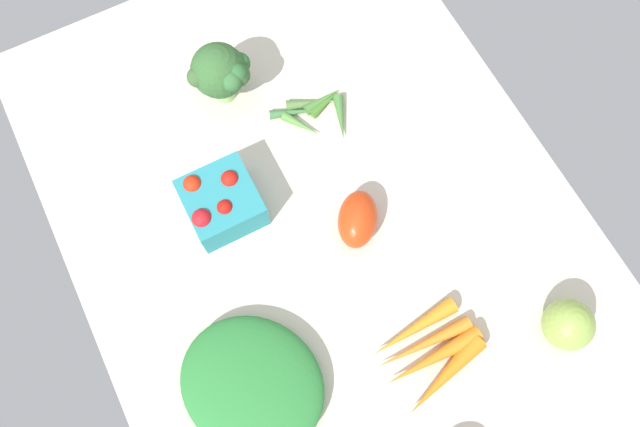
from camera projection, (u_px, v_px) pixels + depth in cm
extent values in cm
cube|color=beige|center=(320.00, 220.00, 98.40)|extent=(104.00, 76.00, 2.00)
ellipsoid|color=red|center=(358.00, 219.00, 94.24)|extent=(10.84, 10.14, 5.95)
sphere|color=#8DAF48|center=(568.00, 325.00, 88.30)|extent=(7.39, 7.39, 7.39)
cone|color=#427842|center=(296.00, 112.00, 102.68)|extent=(4.44, 8.72, 1.55)
cone|color=#457A38|center=(341.00, 118.00, 102.19)|extent=(7.96, 4.53, 1.81)
cone|color=#548B3E|center=(301.00, 125.00, 101.88)|extent=(6.65, 4.99, 1.59)
cone|color=#4F863B|center=(322.00, 100.00, 103.24)|extent=(2.83, 6.92, 1.86)
cone|color=#567F41|center=(312.00, 103.00, 103.08)|extent=(4.61, 8.59, 1.82)
cone|color=#4B872F|center=(325.00, 103.00, 103.20)|extent=(3.43, 6.41, 1.61)
cylinder|color=#99CB78|center=(223.00, 88.00, 102.75)|extent=(3.62, 3.62, 4.02)
sphere|color=#346230|center=(218.00, 71.00, 97.73)|extent=(8.81, 8.81, 8.81)
sphere|color=#395D32|center=(197.00, 77.00, 96.34)|extent=(3.24, 3.24, 3.24)
sphere|color=#2D6232|center=(237.00, 73.00, 95.78)|extent=(3.21, 3.21, 3.21)
sphere|color=#2F682F|center=(240.00, 63.00, 98.24)|extent=(3.46, 3.46, 3.46)
sphere|color=#346A37|center=(232.00, 81.00, 95.63)|extent=(3.34, 3.34, 3.34)
sphere|color=#365B2C|center=(239.00, 75.00, 96.60)|extent=(3.70, 3.70, 3.70)
ellipsoid|color=#2D7E37|center=(252.00, 384.00, 86.84)|extent=(27.35, 26.30, 4.85)
cone|color=orange|center=(414.00, 329.00, 90.50)|extent=(3.49, 14.16, 2.54)
cone|color=orange|center=(424.00, 345.00, 89.95)|extent=(2.81, 15.13, 2.17)
cone|color=orange|center=(433.00, 358.00, 89.02)|extent=(2.78, 15.28, 2.76)
cone|color=orange|center=(445.00, 376.00, 88.12)|extent=(7.07, 14.74, 2.95)
cube|color=teal|center=(222.00, 203.00, 94.85)|extent=(10.70, 10.70, 6.43)
sphere|color=red|center=(202.00, 219.00, 91.11)|extent=(3.10, 3.10, 3.10)
sphere|color=red|center=(193.00, 185.00, 92.95)|extent=(2.99, 2.99, 2.99)
sphere|color=red|center=(230.00, 179.00, 93.10)|extent=(2.80, 2.80, 2.80)
sphere|color=red|center=(225.00, 208.00, 91.66)|extent=(2.55, 2.55, 2.55)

